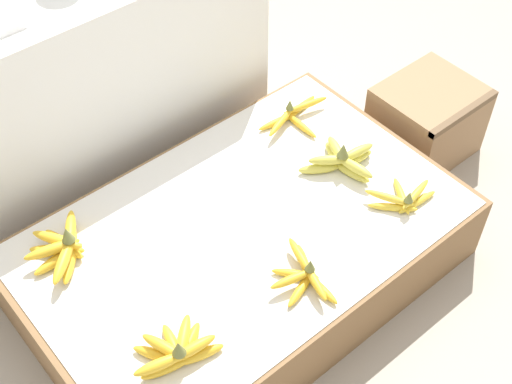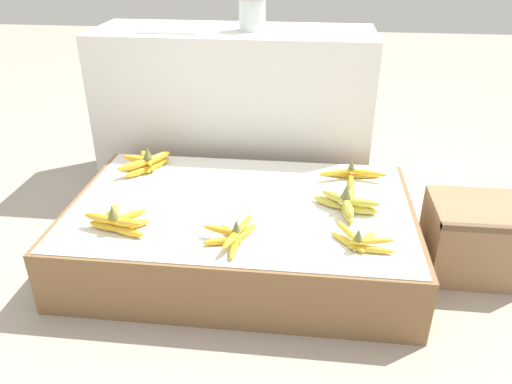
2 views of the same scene
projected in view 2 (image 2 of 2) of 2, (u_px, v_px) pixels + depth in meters
The scene contains 12 objects.
ground_plane at pixel (242, 257), 2.00m from camera, with size 10.00×10.00×0.00m, color #A89E8E.
display_platform at pixel (242, 231), 1.94m from camera, with size 1.29×0.82×0.25m.
back_vendor_table at pixel (235, 108), 2.47m from camera, with size 1.31×0.46×0.75m.
wooden_crate at pixel (474, 238), 1.87m from camera, with size 0.34×0.30×0.28m.
banana_bunch_front_left at pixel (118, 221), 1.71m from camera, with size 0.24×0.16×0.11m.
banana_bunch_front_midleft at pixel (233, 235), 1.65m from camera, with size 0.18×0.24×0.09m.
banana_bunch_front_midright at pixel (361, 241), 1.62m from camera, with size 0.21×0.15×0.08m.
banana_bunch_middle_midright at pixel (347, 203), 1.82m from camera, with size 0.25×0.23×0.11m.
banana_bunch_back_left at pixel (145, 163), 2.13m from camera, with size 0.21×0.22×0.11m.
banana_bunch_back_midright at pixel (352, 175), 2.05m from camera, with size 0.28×0.17×0.08m.
glass_jar at pixel (252, 13), 2.24m from camera, with size 0.13×0.13×0.15m.
foam_tray_white at pixel (172, 29), 2.26m from camera, with size 0.28×0.19×0.02m.
Camera 2 is at (0.24, -1.63, 1.17)m, focal length 35.00 mm.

